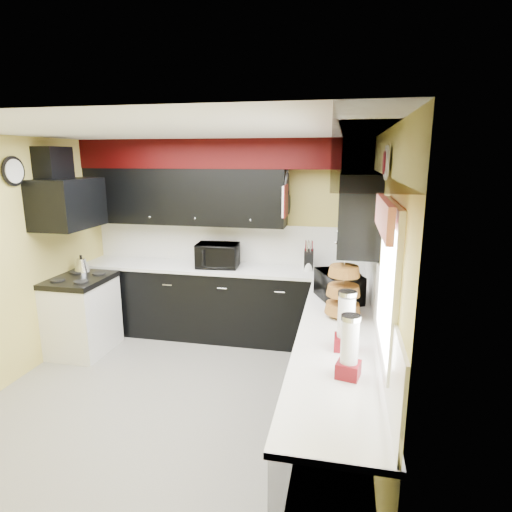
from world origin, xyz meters
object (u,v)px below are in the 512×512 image
Objects in this scene: microwave at (339,286)px; utensil_crock at (308,265)px; knife_block at (309,261)px; toaster_oven at (218,255)px; kettle at (82,265)px.

microwave is 3.50× the size of utensil_crock.
microwave reaches higher than knife_block.
knife_block is (-0.38, 1.05, -0.01)m from microwave.
toaster_oven is 3.60× the size of utensil_crock.
microwave is at bearing -73.97° from knife_block.
microwave is 1.12m from knife_block.
toaster_oven is 2.84× the size of kettle.
toaster_oven is at bearing 179.28° from knife_block.
knife_block is 1.36× the size of kettle.
toaster_oven is 1.14m from utensil_crock.
toaster_oven reaches higher than knife_block.
utensil_crock is at bearing -4.19° from microwave.
kettle is at bearing -168.69° from utensil_crock.
kettle is at bearing -167.54° from toaster_oven.
utensil_crock is at bearing -1.97° from toaster_oven.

